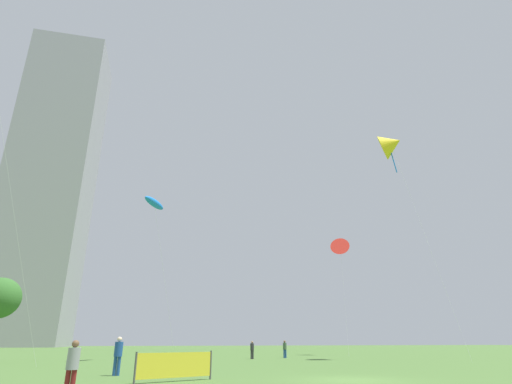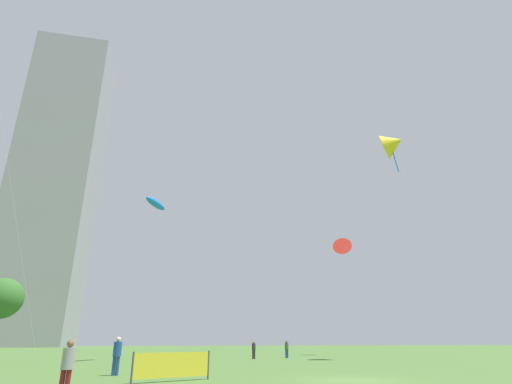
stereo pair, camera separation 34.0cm
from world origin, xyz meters
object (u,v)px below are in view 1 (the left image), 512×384
kite_flying_2 (341,250)px  event_banner (175,365)px  person_standing_3 (285,348)px  kite_flying_0 (391,144)px  person_standing_1 (118,353)px  distant_highrise_0 (52,182)px  person_standing_2 (252,349)px  kite_flying_1 (154,203)px  person_standing_0 (73,364)px

kite_flying_2 → event_banner: (-22.41, -28.60, -12.08)m
person_standing_3 → kite_flying_0: (9.53, -8.06, 19.93)m
person_standing_1 → event_banner: bearing=-45.3°
distant_highrise_0 → kite_flying_2: bearing=-54.9°
person_standing_2 → person_standing_3: 4.12m
distant_highrise_0 → kite_flying_1: bearing=-69.2°
kite_flying_1 → kite_flying_2: kite_flying_1 is taller
kite_flying_1 → event_banner: 23.41m
person_standing_3 → kite_flying_2: 16.71m
kite_flying_2 → distant_highrise_0: size_ratio=0.14×
kite_flying_2 → person_standing_2: bearing=-150.3°
kite_flying_2 → event_banner: size_ratio=4.35×
person_standing_2 → kite_flying_2: (13.86, 7.89, 11.80)m
kite_flying_1 → person_standing_0: bearing=-94.4°
person_standing_3 → person_standing_0: bearing=64.6°
person_standing_1 → kite_flying_0: 33.14m
kite_flying_0 → kite_flying_2: kite_flying_0 is taller
person_standing_3 → event_banner: (-12.33, -22.34, -0.31)m
person_standing_2 → kite_flying_2: bearing=-153.6°
person_standing_1 → kite_flying_0: bearing=34.4°
person_standing_2 → kite_flying_2: kite_flying_2 is taller
person_standing_0 → kite_flying_1: bearing=91.5°
kite_flying_1 → person_standing_3: bearing=12.8°
distant_highrise_0 → kite_flying_0: bearing=-59.0°
person_standing_0 → kite_flying_1: kite_flying_1 is taller
distant_highrise_0 → event_banner: bearing=-71.5°
kite_flying_2 → distant_highrise_0: distant_highrise_0 is taller
kite_flying_2 → event_banner: bearing=-128.1°
person_standing_2 → kite_flying_1: kite_flying_1 is taller
person_standing_3 → kite_flying_2: size_ratio=0.12×
person_standing_2 → kite_flying_1: size_ratio=0.11×
person_standing_0 → person_standing_3: bearing=65.6°
distant_highrise_0 → event_banner: (34.76, -115.44, -49.50)m
person_standing_0 → kite_flying_2: kite_flying_2 is taller
person_standing_2 → distant_highrise_0: (-43.32, 94.73, 49.22)m
event_banner → distant_highrise_0: bearing=106.8°
person_standing_3 → distant_highrise_0: distant_highrise_0 is taller
person_standing_2 → kite_flying_0: size_ratio=0.07×
person_standing_1 → person_standing_2: size_ratio=1.12×
person_standing_3 → kite_flying_1: 19.27m
person_standing_1 → person_standing_3: 23.76m
kite_flying_0 → event_banner: bearing=-146.9°
person_standing_3 → distant_highrise_0: 115.35m
kite_flying_0 → event_banner: 33.04m
person_standing_1 → kite_flying_2: size_ratio=0.13×
person_standing_3 → kite_flying_1: kite_flying_1 is taller
person_standing_0 → kite_flying_0: size_ratio=0.07×
person_standing_1 → person_standing_3: bearing=62.4°
kite_flying_1 → distant_highrise_0: distant_highrise_0 is taller
person_standing_1 → distant_highrise_0: size_ratio=0.02×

